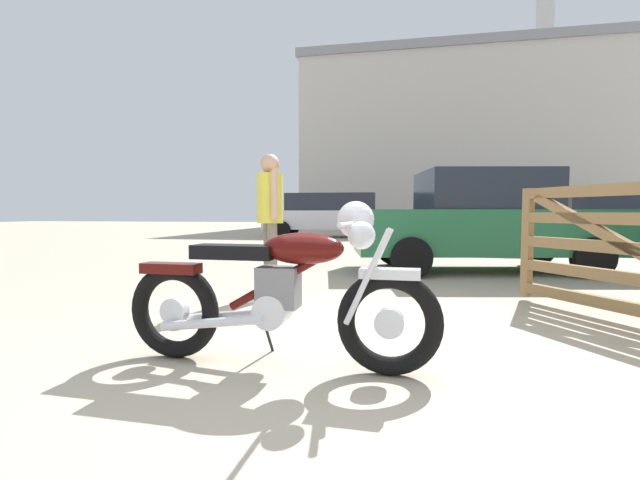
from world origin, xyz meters
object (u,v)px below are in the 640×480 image
object	(u,v)px
silver_sedan_mid	(471,215)
red_hatchback_near	(609,218)
vintage_motorcycle	(285,290)
blue_hatchback_right	(326,213)
white_estate_far	(482,221)
bystander	(270,209)

from	to	relation	value
silver_sedan_mid	red_hatchback_near	distance (m)	3.60
vintage_motorcycle	silver_sedan_mid	xyz separation A→B (m)	(2.57, 9.83, 0.43)
blue_hatchback_right	red_hatchback_near	bearing A→B (deg)	149.10
vintage_motorcycle	white_estate_far	distance (m)	5.46
red_hatchback_near	white_estate_far	xyz separation A→B (m)	(-4.09, -5.19, 0.00)
bystander	red_hatchback_near	distance (m)	10.58
white_estate_far	bystander	bearing A→B (deg)	34.64
bystander	blue_hatchback_right	distance (m)	12.53
bystander	white_estate_far	world-z (taller)	white_estate_far
silver_sedan_mid	white_estate_far	bearing A→B (deg)	88.58
vintage_motorcycle	blue_hatchback_right	world-z (taller)	blue_hatchback_right
silver_sedan_mid	bystander	bearing A→B (deg)	70.88
blue_hatchback_right	white_estate_far	size ratio (longest dim) A/B	1.08
vintage_motorcycle	red_hatchback_near	size ratio (longest dim) A/B	0.47
silver_sedan_mid	blue_hatchback_right	bearing A→B (deg)	-40.51
bystander	blue_hatchback_right	xyz separation A→B (m)	(-1.47, 12.45, -0.08)
bystander	red_hatchback_near	xyz separation A→B (m)	(6.93, 7.98, -0.18)
white_estate_far	vintage_motorcycle	bearing A→B (deg)	57.95
vintage_motorcycle	red_hatchback_near	xyz separation A→B (m)	(6.15, 10.24, 0.34)
silver_sedan_mid	red_hatchback_near	bearing A→B (deg)	-168.78
silver_sedan_mid	red_hatchback_near	size ratio (longest dim) A/B	0.91
vintage_motorcycle	silver_sedan_mid	distance (m)	10.17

